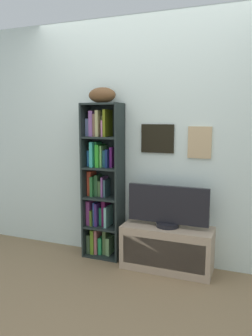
{
  "coord_description": "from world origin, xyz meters",
  "views": [
    {
      "loc": [
        1.05,
        -2.14,
        1.49
      ],
      "look_at": [
        -0.13,
        0.85,
        1.01
      ],
      "focal_mm": 35.44,
      "sensor_mm": 36.0,
      "label": 1
    }
  ],
  "objects_px": {
    "bookshelf": "(102,183)",
    "tv_stand": "(167,248)",
    "football": "(102,95)",
    "television": "(168,207)"
  },
  "relations": [
    {
      "from": "bookshelf",
      "to": "tv_stand",
      "type": "distance_m",
      "value": 0.95
    },
    {
      "from": "football",
      "to": "television",
      "type": "distance_m",
      "value": 1.3
    },
    {
      "from": "bookshelf",
      "to": "tv_stand",
      "type": "height_order",
      "value": "bookshelf"
    },
    {
      "from": "bookshelf",
      "to": "football",
      "type": "distance_m",
      "value": 0.92
    },
    {
      "from": "tv_stand",
      "to": "television",
      "type": "distance_m",
      "value": 0.42
    },
    {
      "from": "tv_stand",
      "to": "bookshelf",
      "type": "bearing_deg",
      "value": 173.72
    },
    {
      "from": "bookshelf",
      "to": "tv_stand",
      "type": "relative_size",
      "value": 1.85
    },
    {
      "from": "football",
      "to": "tv_stand",
      "type": "distance_m",
      "value": 1.67
    },
    {
      "from": "bookshelf",
      "to": "tv_stand",
      "type": "bearing_deg",
      "value": -6.28
    },
    {
      "from": "bookshelf",
      "to": "television",
      "type": "relative_size",
      "value": 2.07
    }
  ]
}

